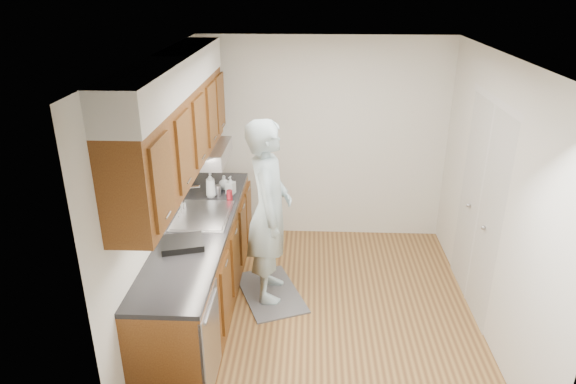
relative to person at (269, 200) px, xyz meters
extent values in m
plane|color=olive|center=(0.55, -0.29, -1.08)|extent=(3.50, 3.50, 0.00)
plane|color=white|center=(0.55, -0.29, 1.42)|extent=(3.50, 3.50, 0.00)
cube|color=silver|center=(-0.95, -0.29, 0.17)|extent=(0.02, 3.50, 2.50)
cube|color=silver|center=(2.05, -0.29, 0.17)|extent=(0.02, 3.50, 2.50)
cube|color=silver|center=(0.55, 1.46, 0.17)|extent=(3.00, 0.02, 2.50)
cube|color=brown|center=(-0.65, -0.29, -0.63)|extent=(0.60, 2.80, 0.90)
cube|color=black|center=(-0.66, -0.29, -0.16)|extent=(0.63, 2.80, 0.04)
cube|color=#B2B2B7|center=(-0.65, -0.09, -0.19)|extent=(0.48, 0.68, 0.14)
cube|color=#B2B2B7|center=(-0.65, -0.09, -0.14)|extent=(0.52, 0.72, 0.01)
cube|color=#B2B2B7|center=(-0.35, -1.39, -0.61)|extent=(0.03, 0.60, 0.80)
cube|color=brown|center=(-0.78, -0.29, 0.74)|extent=(0.33, 2.80, 0.75)
cube|color=silver|center=(-0.78, -0.29, 1.27)|extent=(0.35, 2.80, 0.30)
cube|color=#A5A5AA|center=(-0.72, 0.56, 0.29)|extent=(0.46, 0.75, 0.16)
cube|color=white|center=(2.04, 0.01, -0.06)|extent=(0.02, 1.22, 2.05)
cube|color=slate|center=(0.00, 0.00, -1.08)|extent=(0.86, 1.08, 0.02)
imported|color=#A8C4CC|center=(0.00, 0.00, 0.00)|extent=(0.52, 0.77, 2.13)
imported|color=silver|center=(-0.65, 0.39, -0.01)|extent=(0.14, 0.14, 0.28)
imported|color=silver|center=(-0.45, 0.48, -0.05)|extent=(0.11, 0.11, 0.20)
imported|color=silver|center=(-0.54, 0.60, -0.07)|extent=(0.17, 0.17, 0.16)
cylinder|color=red|center=(-0.44, 0.29, -0.09)|extent=(0.06, 0.06, 0.11)
cylinder|color=#A5A5AA|center=(-0.58, 0.43, -0.09)|extent=(0.08, 0.08, 0.11)
cube|color=black|center=(-0.70, -0.71, -0.12)|extent=(0.43, 0.39, 0.06)
camera|label=1|loc=(0.40, -4.59, 2.03)|focal=32.00mm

